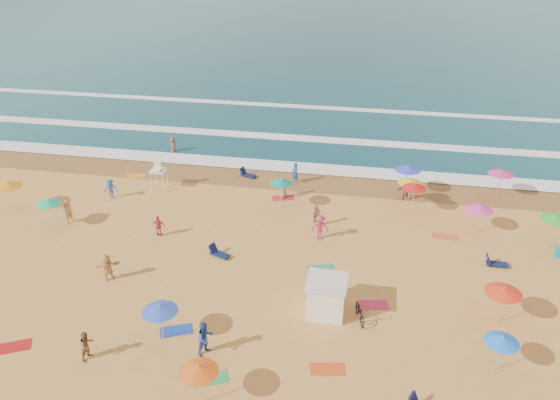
# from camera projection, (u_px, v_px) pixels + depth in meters

# --- Properties ---
(ground) EXTENTS (220.00, 220.00, 0.00)m
(ground) POSITION_uv_depth(u_px,v_px,m) (255.00, 263.00, 34.69)
(ground) COLOR gold
(ground) RESTS_ON ground
(ocean) EXTENTS (220.00, 140.00, 0.18)m
(ocean) POSITION_uv_depth(u_px,v_px,m) (348.00, 27.00, 107.95)
(ocean) COLOR #0C4756
(ocean) RESTS_ON ground
(wet_sand) EXTENTS (220.00, 220.00, 0.00)m
(wet_sand) POSITION_uv_depth(u_px,v_px,m) (287.00, 180.00, 45.59)
(wet_sand) COLOR olive
(wet_sand) RESTS_ON ground
(surf_foam) EXTENTS (200.00, 18.70, 0.05)m
(surf_foam) POSITION_uv_depth(u_px,v_px,m) (302.00, 141.00, 53.24)
(surf_foam) COLOR white
(surf_foam) RESTS_ON ground
(cabana) EXTENTS (2.00, 2.00, 2.00)m
(cabana) POSITION_uv_depth(u_px,v_px,m) (326.00, 297.00, 29.97)
(cabana) COLOR white
(cabana) RESTS_ON ground
(cabana_roof) EXTENTS (2.20, 2.20, 0.12)m
(cabana_roof) POSITION_uv_depth(u_px,v_px,m) (327.00, 282.00, 29.48)
(cabana_roof) COLOR silver
(cabana_roof) RESTS_ON cabana
(bicycle) EXTENTS (1.12, 1.99, 0.99)m
(bicycle) POSITION_uv_depth(u_px,v_px,m) (360.00, 312.00, 29.64)
(bicycle) COLOR black
(bicycle) RESTS_ON ground
(lifeguard_stand) EXTENTS (1.20, 1.20, 2.10)m
(lifeguard_stand) POSITION_uv_depth(u_px,v_px,m) (159.00, 176.00, 43.79)
(lifeguard_stand) COLOR white
(lifeguard_stand) RESTS_ON ground
(beach_umbrellas) EXTENTS (47.32, 25.70, 0.75)m
(beach_umbrellas) POSITION_uv_depth(u_px,v_px,m) (305.00, 222.00, 35.20)
(beach_umbrellas) COLOR orange
(beach_umbrellas) RESTS_ON ground
(loungers) EXTENTS (53.85, 27.30, 0.34)m
(loungers) POSITION_uv_depth(u_px,v_px,m) (267.00, 284.00, 32.46)
(loungers) COLOR #0E1D49
(loungers) RESTS_ON ground
(towels) EXTENTS (34.83, 22.23, 0.03)m
(towels) POSITION_uv_depth(u_px,v_px,m) (223.00, 271.00, 33.84)
(towels) COLOR #AD1516
(towels) RESTS_ON ground
(beachgoers) EXTENTS (46.14, 27.75, 2.13)m
(beachgoers) POSITION_uv_depth(u_px,v_px,m) (243.00, 226.00, 37.24)
(beachgoers) COLOR #926643
(beachgoers) RESTS_ON ground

